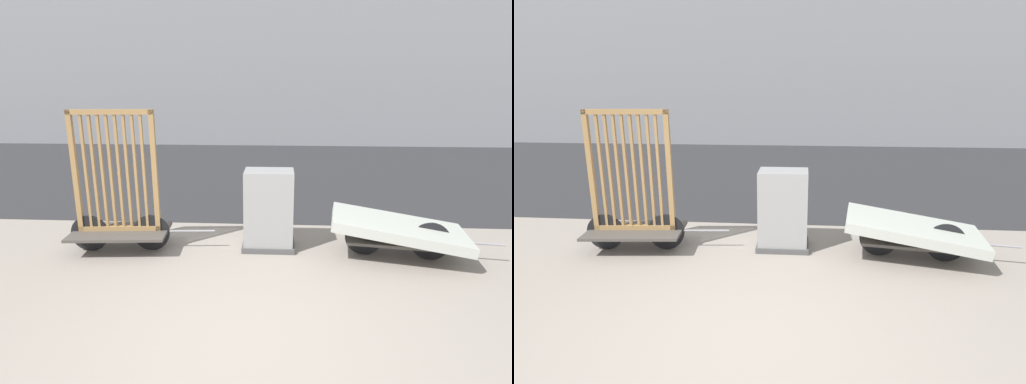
% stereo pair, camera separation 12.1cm
% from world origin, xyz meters
% --- Properties ---
extents(ground_plane, '(60.00, 60.00, 0.00)m').
position_xyz_m(ground_plane, '(0.00, 0.00, 0.00)').
color(ground_plane, gray).
extents(road_strip, '(56.00, 9.68, 0.01)m').
position_xyz_m(road_strip, '(0.00, 8.20, 0.00)').
color(road_strip, '#2D2D30').
rests_on(road_strip, ground_plane).
extents(bike_cart_with_bedframe, '(2.11, 0.89, 2.06)m').
position_xyz_m(bike_cart_with_bedframe, '(-2.00, 2.09, 0.69)').
color(bike_cart_with_bedframe, '#4C4742').
rests_on(bike_cart_with_bedframe, ground_plane).
extents(bike_cart_with_mattress, '(2.37, 1.27, 0.62)m').
position_xyz_m(bike_cart_with_mattress, '(2.01, 2.09, 0.41)').
color(bike_cart_with_mattress, '#4C4742').
rests_on(bike_cart_with_mattress, ground_plane).
extents(utility_cabinet, '(0.77, 0.57, 1.19)m').
position_xyz_m(utility_cabinet, '(0.18, 2.34, 0.55)').
color(utility_cabinet, '#4C4C4C').
rests_on(utility_cabinet, ground_plane).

